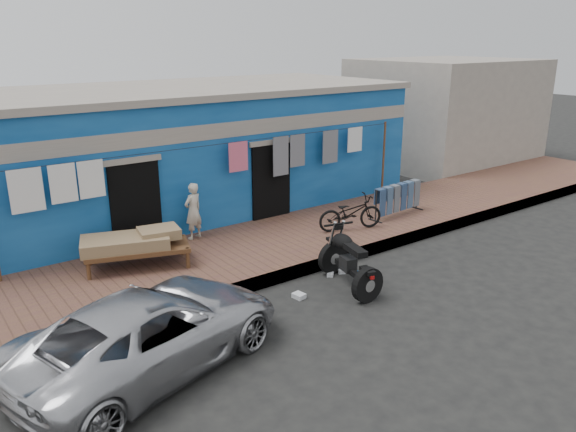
# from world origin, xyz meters

# --- Properties ---
(ground) EXTENTS (80.00, 80.00, 0.00)m
(ground) POSITION_xyz_m (0.00, 0.00, 0.00)
(ground) COLOR black
(ground) RESTS_ON ground
(sidewalk) EXTENTS (28.00, 3.00, 0.25)m
(sidewalk) POSITION_xyz_m (0.00, 3.00, 0.12)
(sidewalk) COLOR brown
(sidewalk) RESTS_ON ground
(curb) EXTENTS (28.00, 0.10, 0.25)m
(curb) POSITION_xyz_m (0.00, 1.55, 0.12)
(curb) COLOR gray
(curb) RESTS_ON ground
(building) EXTENTS (12.20, 5.20, 3.36)m
(building) POSITION_xyz_m (-0.00, 6.99, 1.69)
(building) COLOR navy
(building) RESTS_ON ground
(neighbor_right) EXTENTS (6.00, 5.00, 3.80)m
(neighbor_right) POSITION_xyz_m (11.00, 7.00, 1.90)
(neighbor_right) COLOR #9E9384
(neighbor_right) RESTS_ON ground
(clothesline) EXTENTS (10.06, 0.06, 2.10)m
(clothesline) POSITION_xyz_m (-0.19, 4.25, 1.79)
(clothesline) COLOR brown
(clothesline) RESTS_ON sidewalk
(car) EXTENTS (4.61, 3.04, 1.20)m
(car) POSITION_xyz_m (-3.73, 0.26, 0.60)
(car) COLOR silver
(car) RESTS_ON ground
(seated_person) EXTENTS (0.53, 0.43, 1.28)m
(seated_person) POSITION_xyz_m (-1.00, 4.20, 0.89)
(seated_person) COLOR beige
(seated_person) RESTS_ON sidewalk
(bicycle) EXTENTS (1.65, 0.99, 1.01)m
(bicycle) POSITION_xyz_m (2.22, 2.55, 0.75)
(bicycle) COLOR black
(bicycle) RESTS_ON sidewalk
(motorcycle) EXTENTS (1.45, 2.05, 1.14)m
(motorcycle) POSITION_xyz_m (0.43, 0.62, 0.57)
(motorcycle) COLOR black
(motorcycle) RESTS_ON ground
(charpoy) EXTENTS (2.68, 2.25, 0.70)m
(charpoy) POSITION_xyz_m (-2.65, 3.38, 0.60)
(charpoy) COLOR brown
(charpoy) RESTS_ON sidewalk
(jeans_rack) EXTENTS (1.78, 0.62, 0.83)m
(jeans_rack) POSITION_xyz_m (3.96, 2.70, 0.67)
(jeans_rack) COLOR black
(jeans_rack) RESTS_ON sidewalk
(litter_a) EXTENTS (0.20, 0.19, 0.07)m
(litter_a) POSITION_xyz_m (0.47, 1.20, 0.03)
(litter_a) COLOR silver
(litter_a) RESTS_ON ground
(litter_b) EXTENTS (0.20, 0.22, 0.09)m
(litter_b) POSITION_xyz_m (0.76, 1.20, 0.05)
(litter_b) COLOR silver
(litter_b) RESTS_ON ground
(litter_c) EXTENTS (0.20, 0.24, 0.09)m
(litter_c) POSITION_xyz_m (-0.64, 0.79, 0.04)
(litter_c) COLOR silver
(litter_c) RESTS_ON ground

